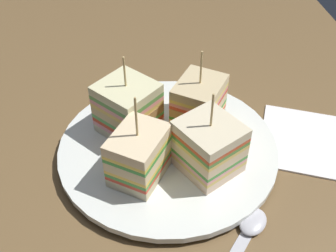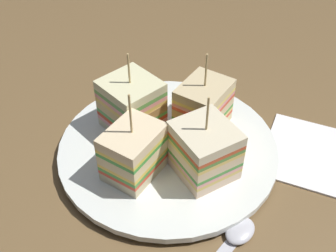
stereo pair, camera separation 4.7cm
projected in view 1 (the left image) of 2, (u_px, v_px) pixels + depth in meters
ground_plane at (168, 158)px, 50.91cm from camera, size 121.92×70.10×1.80cm
plate at (168, 148)px, 49.72cm from camera, size 26.36×26.36×1.46cm
sandwich_wedge_0 at (128, 108)px, 49.28cm from camera, size 8.80×8.78×10.52cm
sandwich_wedge_1 at (139, 155)px, 43.87cm from camera, size 8.07×7.59×10.81cm
sandwich_wedge_2 at (208, 147)px, 44.71cm from camera, size 8.54×8.36×10.31cm
sandwich_wedge_3 at (199, 103)px, 50.41cm from camera, size 8.17×7.75×10.42cm
chip_pile at (173, 140)px, 48.88cm from camera, size 6.88×6.47×1.76cm
spoon at (244, 238)px, 40.89cm from camera, size 13.51×11.43×1.00cm
napkin at (307, 142)px, 51.37cm from camera, size 15.05×14.66×0.50cm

